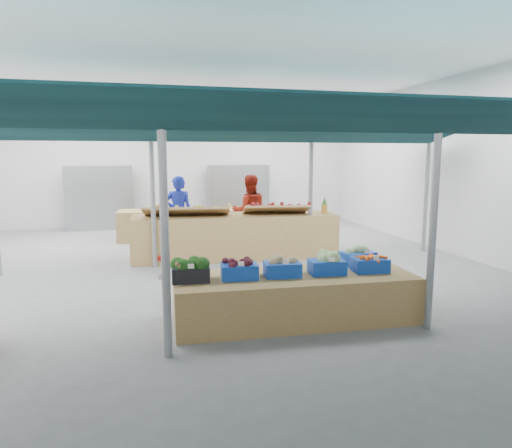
{
  "coord_description": "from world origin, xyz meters",
  "views": [
    {
      "loc": [
        -1.25,
        -9.21,
        2.36
      ],
      "look_at": [
        0.68,
        -1.6,
        1.17
      ],
      "focal_mm": 32.0,
      "sensor_mm": 36.0,
      "label": 1
    }
  ],
  "objects_px": {
    "vendor_left": "(179,213)",
    "fruit_counter": "(235,236)",
    "veg_counter": "(295,298)",
    "vendor_right": "(249,211)"
  },
  "relations": [
    {
      "from": "fruit_counter",
      "to": "veg_counter",
      "type": "bearing_deg",
      "value": -86.0
    },
    {
      "from": "veg_counter",
      "to": "vendor_right",
      "type": "relative_size",
      "value": 1.83
    },
    {
      "from": "veg_counter",
      "to": "fruit_counter",
      "type": "height_order",
      "value": "fruit_counter"
    },
    {
      "from": "fruit_counter",
      "to": "vendor_right",
      "type": "height_order",
      "value": "vendor_right"
    },
    {
      "from": "veg_counter",
      "to": "vendor_left",
      "type": "bearing_deg",
      "value": 105.45
    },
    {
      "from": "veg_counter",
      "to": "fruit_counter",
      "type": "bearing_deg",
      "value": 92.71
    },
    {
      "from": "fruit_counter",
      "to": "vendor_left",
      "type": "relative_size",
      "value": 2.5
    },
    {
      "from": "veg_counter",
      "to": "fruit_counter",
      "type": "relative_size",
      "value": 0.73
    },
    {
      "from": "vendor_right",
      "to": "fruit_counter",
      "type": "bearing_deg",
      "value": 65.45
    },
    {
      "from": "vendor_left",
      "to": "fruit_counter",
      "type": "bearing_deg",
      "value": 141.55
    }
  ]
}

